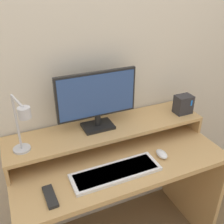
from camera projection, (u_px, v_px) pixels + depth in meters
wall_back at (95, 57)px, 1.54m from camera, size 6.00×0.05×2.50m
desk at (117, 184)px, 1.62m from camera, size 1.21×0.57×0.75m
monitor_shelf at (108, 129)px, 1.58m from camera, size 1.21×0.28×0.12m
monitor at (97, 99)px, 1.48m from camera, size 0.47×0.13×0.35m
desk_lamp at (22, 126)px, 1.23m from camera, size 0.11×0.23×0.32m
router_dock at (183, 104)px, 1.71m from camera, size 0.11×0.08×0.12m
keyboard at (116, 172)px, 1.38m from camera, size 0.48×0.16×0.02m
mouse at (162, 154)px, 1.50m from camera, size 0.05×0.09×0.04m
remote_control at (50, 196)px, 1.23m from camera, size 0.05×0.15×0.02m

